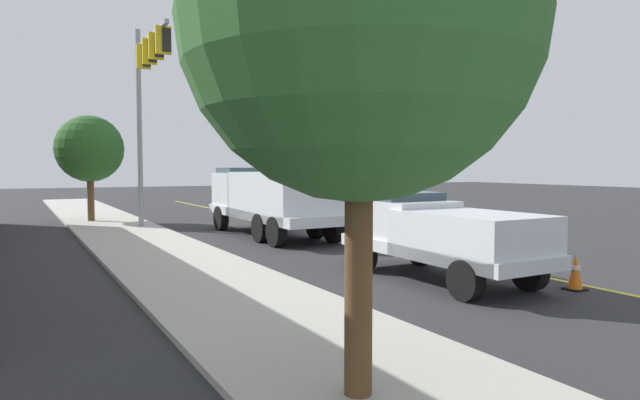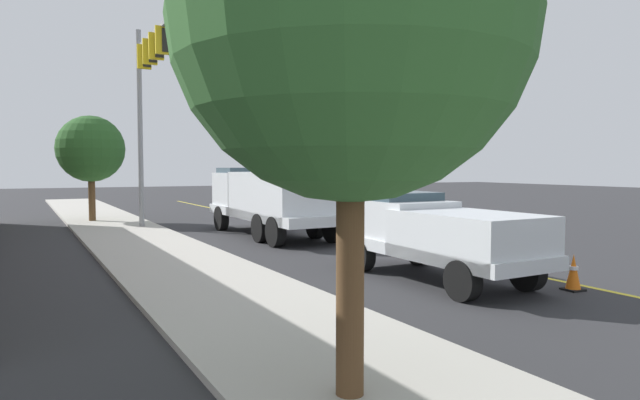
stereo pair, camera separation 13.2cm
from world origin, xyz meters
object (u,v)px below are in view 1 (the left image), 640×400
Objects in this scene: utility_bucket_truck at (270,195)px; passing_minivan at (302,198)px; traffic_cone_mid_rear at (337,226)px; traffic_cone_trailing at (268,215)px; traffic_cone_leading at (575,272)px; traffic_signal_mast at (147,83)px; traffic_cone_mid_front at (414,242)px; service_pickup_truck at (441,234)px.

utility_bucket_truck reaches higher than passing_minivan.
traffic_cone_mid_rear is 6.10m from traffic_cone_trailing.
traffic_cone_trailing is (16.48, 1.08, 0.01)m from traffic_cone_leading.
traffic_signal_mast reaches higher than traffic_cone_trailing.
traffic_cone_mid_front is at bearing -161.42° from utility_bucket_truck.
passing_minivan reaches higher than traffic_cone_mid_rear.
traffic_cone_mid_front is at bearing 169.29° from passing_minivan.
traffic_signal_mast is at bearing 54.31° from utility_bucket_truck.
traffic_signal_mast is (2.99, 4.17, 4.54)m from utility_bucket_truck.
passing_minivan is 20.44m from traffic_cone_leading.
traffic_cone_trailing is (11.01, 0.65, -0.03)m from traffic_cone_mid_front.
traffic_signal_mast is (12.90, 4.79, 5.03)m from service_pickup_truck.
traffic_signal_mast is (-1.44, 5.73, 5.74)m from traffic_cone_trailing.
traffic_cone_mid_rear is at bearing -174.58° from traffic_cone_trailing.
traffic_cone_trailing is (4.43, -1.57, -1.20)m from utility_bucket_truck.
traffic_cone_leading is at bearing 173.33° from passing_minivan.
passing_minivan is (18.17, -4.40, -0.15)m from service_pickup_truck.
traffic_cone_leading is 0.91× the size of traffic_cone_mid_front.
utility_bucket_truck is at bearing 12.39° from traffic_cone_leading.
passing_minivan is 10.32m from traffic_cone_mid_rear.
traffic_signal_mast reaches higher than service_pickup_truck.
traffic_cone_trailing reaches higher than traffic_cone_leading.
traffic_cone_leading is 16.51m from traffic_cone_trailing.
traffic_signal_mast reaches higher than utility_bucket_truck.
traffic_cone_mid_rear is at bearing 163.79° from passing_minivan.
utility_bucket_truck is 2.94m from traffic_cone_mid_rear.
service_pickup_truck reaches higher than traffic_cone_trailing.
utility_bucket_truck is 12.39m from traffic_cone_leading.
service_pickup_truck is at bearing 169.60° from traffic_cone_mid_rear.
utility_bucket_truck is at bearing -125.69° from traffic_signal_mast.
traffic_cone_mid_rear is (4.94, 0.07, 0.00)m from traffic_cone_mid_front.
service_pickup_truck is at bearing -176.40° from utility_bucket_truck.
traffic_cone_mid_rear reaches higher than traffic_cone_leading.
passing_minivan is 5.18m from traffic_cone_trailing.
traffic_cone_mid_front is at bearing -176.64° from traffic_cone_trailing.
passing_minivan is 0.57× the size of traffic_signal_mast.
traffic_cone_trailing is at bearing 137.90° from passing_minivan.
service_pickup_truck is 3.75m from traffic_cone_mid_front.
traffic_cone_trailing is at bearing 3.75° from traffic_cone_leading.
traffic_cone_mid_rear is (-9.90, 2.88, -0.54)m from passing_minivan.
service_pickup_truck is 18.69m from passing_minivan.
traffic_cone_mid_rear is 0.10× the size of traffic_signal_mast.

